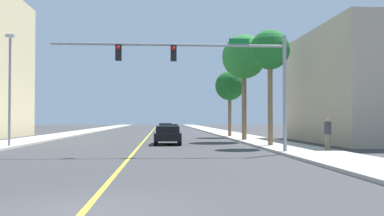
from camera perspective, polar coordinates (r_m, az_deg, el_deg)
ground at (r=50.93m, az=-5.76°, el=-3.59°), size 192.00×192.00×0.00m
sidewalk_left at (r=52.13m, az=-16.42°, el=-3.41°), size 3.62×168.00×0.15m
sidewalk_right at (r=51.54m, az=5.03°, el=-3.49°), size 3.62×168.00×0.15m
lane_marking_center at (r=50.93m, az=-5.76°, el=-3.59°), size 0.16×144.00×0.01m
traffic_signal_mast at (r=23.15m, az=2.48°, el=5.70°), size 12.59×0.36×6.29m
street_lamp at (r=30.33m, az=-23.06°, el=3.02°), size 0.56×0.28×7.26m
palm_near at (r=29.43m, az=10.32°, el=7.41°), size 2.66×2.66×7.72m
palm_mid at (r=37.09m, az=6.92°, el=6.65°), size 3.75×3.75×8.93m
palm_far at (r=44.62m, az=5.02°, el=2.88°), size 3.01×3.01×6.69m
car_blue at (r=55.28m, az=-3.55°, el=-2.67°), size 1.89×4.42×1.38m
car_black at (r=32.00m, az=-3.24°, el=-3.57°), size 2.00×4.32×1.38m
car_green at (r=40.08m, az=-3.10°, el=-3.11°), size 1.96×4.32×1.42m
pedestrian at (r=25.41m, az=17.59°, el=-3.28°), size 0.38×0.38×1.80m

